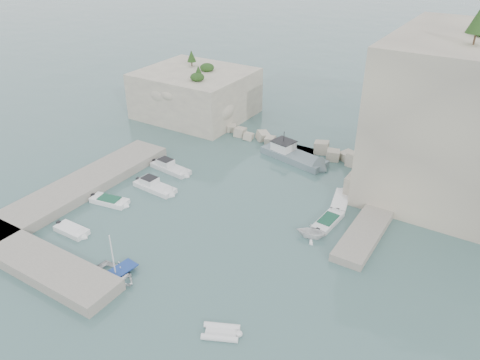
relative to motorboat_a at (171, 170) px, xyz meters
The scene contains 19 objects.
ground 13.97m from the motorboat_a, 35.27° to the right, with size 400.00×400.00×0.00m, color #466968.
cliff_terrace 26.38m from the motorboat_a, 22.14° to the left, with size 8.00×10.00×2.50m, color beige.
outcrop_west 19.31m from the motorboat_a, 116.91° to the left, with size 16.00×14.00×7.00m, color beige.
quay_west 10.67m from the motorboat_a, 121.66° to the right, with size 5.00×24.00×1.10m, color #9E9689.
quay_south 20.62m from the motorboat_a, 86.09° to the right, with size 18.00×4.00×1.10m, color #9E9689.
ledge_east 24.99m from the motorboat_a, ahead, with size 3.00×16.00×0.80m, color #9E9689.
breakwater 17.40m from the motorboat_a, 53.24° to the left, with size 28.00×3.00×1.40m, color beige.
motorboat_a is the anchor object (origin of this frame).
motorboat_e 15.41m from the motorboat_a, 89.74° to the right, with size 3.90×1.59×0.70m, color white, non-canonical shape.
motorboat_c 9.48m from the motorboat_a, 94.94° to the right, with size 4.64×1.69×0.70m, color white, non-canonical shape.
motorboat_b 4.77m from the motorboat_a, 72.62° to the right, with size 5.78×1.89×1.40m, color white, non-canonical shape.
rowboat 19.90m from the motorboat_a, 64.28° to the right, with size 3.11×4.36×0.90m, color white.
inflatable_dinghy 27.05m from the motorboat_a, 42.71° to the right, with size 3.04×1.47×0.44m, color white, non-canonical shape.
tender_east_a 20.87m from the motorboat_a, ahead, with size 2.60×3.02×1.59m, color white.
tender_east_b 21.01m from the motorboat_a, ahead, with size 4.85×1.65×0.70m, color silver, non-canonical shape.
tender_east_c 21.00m from the motorboat_a, 10.82° to the left, with size 4.98×1.61×0.70m, color white, non-canonical shape.
tender_east_d 23.55m from the motorboat_a, 16.51° to the left, with size 1.46×3.88×1.50m, color silver.
work_boat 15.83m from the motorboat_a, 42.87° to the left, with size 9.88×2.92×2.20m, color slate, non-canonical shape.
rowboat_mast 20.07m from the motorboat_a, 64.28° to the right, with size 0.10×0.10×4.20m, color white.
Camera 1 is at (22.90, -30.68, 27.17)m, focal length 35.00 mm.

